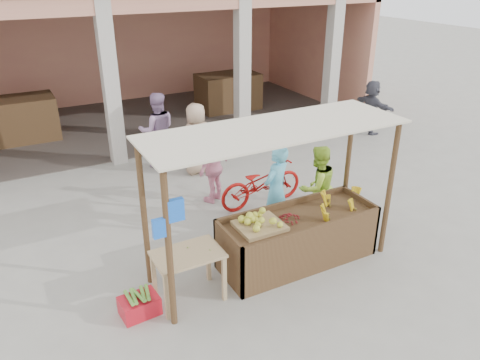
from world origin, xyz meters
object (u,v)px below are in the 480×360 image
red_crate (139,306)px  fruit_stall (298,240)px  vendor_blue (276,187)px  vendor_green (317,185)px  side_table (188,261)px  motorcycle (261,182)px

red_crate → fruit_stall: bearing=-3.6°
vendor_blue → red_crate: bearing=-5.0°
fruit_stall → vendor_green: (0.95, 0.80, 0.45)m
fruit_stall → side_table: (-1.96, -0.06, 0.25)m
vendor_blue → motorcycle: (0.32, 1.04, -0.40)m
fruit_stall → vendor_blue: 1.12m
red_crate → motorcycle: (3.21, 2.07, 0.37)m
vendor_blue → vendor_green: bearing=142.1°
vendor_blue → fruit_stall: bearing=55.3°
side_table → vendor_green: vendor_green is taller
red_crate → vendor_green: 3.83m
red_crate → vendor_green: (3.66, 0.85, 0.71)m
vendor_blue → vendor_green: vendor_blue is taller
side_table → red_crate: size_ratio=1.85×
side_table → red_crate: bearing=178.6°
vendor_green → side_table: bearing=13.3°
fruit_stall → red_crate: size_ratio=4.89×
fruit_stall → vendor_green: vendor_green is taller
side_table → vendor_green: (2.90, 0.86, 0.19)m
fruit_stall → red_crate: bearing=-179.0°
fruit_stall → red_crate: fruit_stall is taller
red_crate → vendor_blue: size_ratio=0.29×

